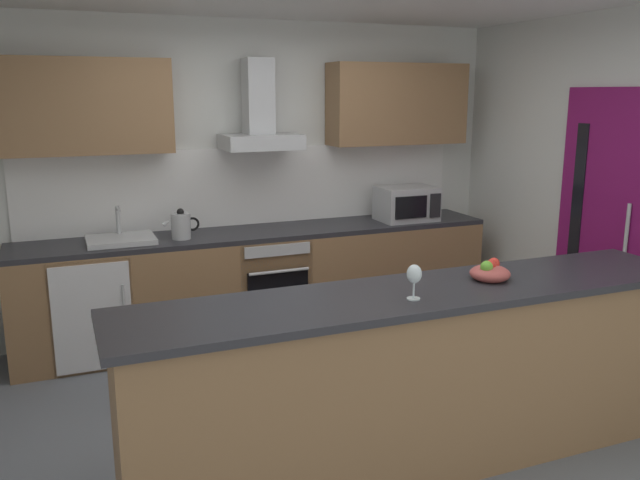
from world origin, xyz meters
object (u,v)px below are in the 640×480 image
object	(u,v)px
refrigerator	(90,307)
wine_glass	(414,275)
range_hood	(260,121)
kettle	(181,225)
fruit_bowl	(490,272)
oven	(267,282)
microwave	(407,204)
sink	(121,239)

from	to	relation	value
refrigerator	wine_glass	distance (m)	2.83
range_hood	kettle	bearing A→B (deg)	-166.87
range_hood	fruit_bowl	xyz separation A→B (m)	(0.59, -2.32, -0.74)
oven	refrigerator	xyz separation A→B (m)	(-1.41, -0.00, -0.03)
range_hood	microwave	bearing A→B (deg)	-6.94
range_hood	refrigerator	bearing A→B (deg)	-174.63
sink	wine_glass	distance (m)	2.63
oven	range_hood	distance (m)	1.33
refrigerator	kettle	xyz separation A→B (m)	(0.71, -0.03, 0.58)
wine_glass	range_hood	bearing A→B (deg)	90.73
wine_glass	fruit_bowl	world-z (taller)	wine_glass
wine_glass	fruit_bowl	bearing A→B (deg)	14.46
microwave	range_hood	world-z (taller)	range_hood
oven	sink	bearing A→B (deg)	179.45
microwave	fruit_bowl	bearing A→B (deg)	-107.95
refrigerator	sink	distance (m)	0.56
oven	range_hood	size ratio (longest dim) A/B	1.11
oven	wine_glass	distance (m)	2.43
refrigerator	wine_glass	world-z (taller)	wine_glass
oven	refrigerator	bearing A→B (deg)	-179.89
wine_glass	kettle	bearing A→B (deg)	107.65
oven	wine_glass	xyz separation A→B (m)	(0.03, -2.33, 0.67)
microwave	wine_glass	bearing A→B (deg)	-118.70
kettle	wine_glass	world-z (taller)	wine_glass
refrigerator	wine_glass	bearing A→B (deg)	-58.31
sink	fruit_bowl	size ratio (longest dim) A/B	2.27
refrigerator	sink	world-z (taller)	sink
fruit_bowl	oven	bearing A→B (deg)	105.18
microwave	kettle	bearing A→B (deg)	-179.83
microwave	range_hood	distance (m)	1.50
refrigerator	wine_glass	size ratio (longest dim) A/B	4.78
oven	sink	world-z (taller)	sink
microwave	sink	world-z (taller)	microwave
oven	refrigerator	world-z (taller)	oven
kettle	sink	bearing A→B (deg)	174.35
refrigerator	range_hood	xyz separation A→B (m)	(1.41, 0.13, 1.36)
range_hood	wine_glass	world-z (taller)	range_hood
oven	microwave	xyz separation A→B (m)	(1.29, -0.03, 0.59)
microwave	fruit_bowl	world-z (taller)	microwave
sink	wine_glass	size ratio (longest dim) A/B	2.81
sink	oven	bearing A→B (deg)	-0.55
microwave	range_hood	bearing A→B (deg)	173.06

